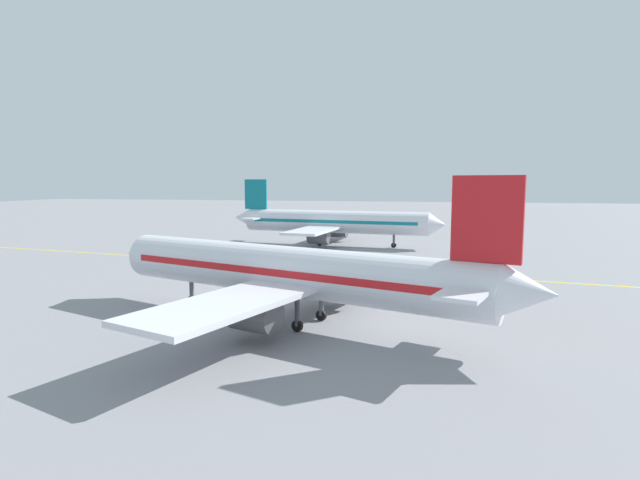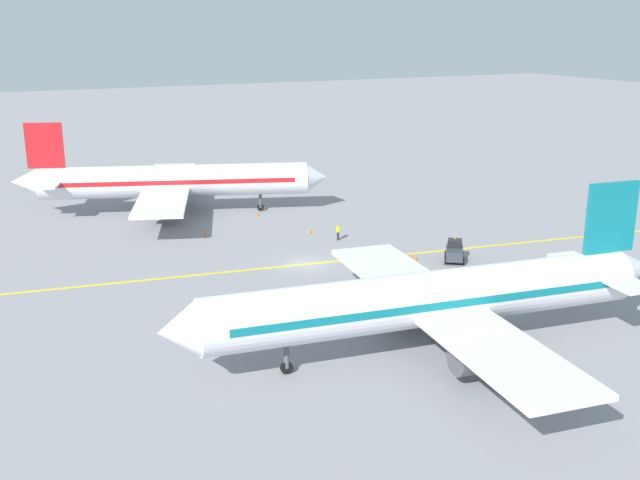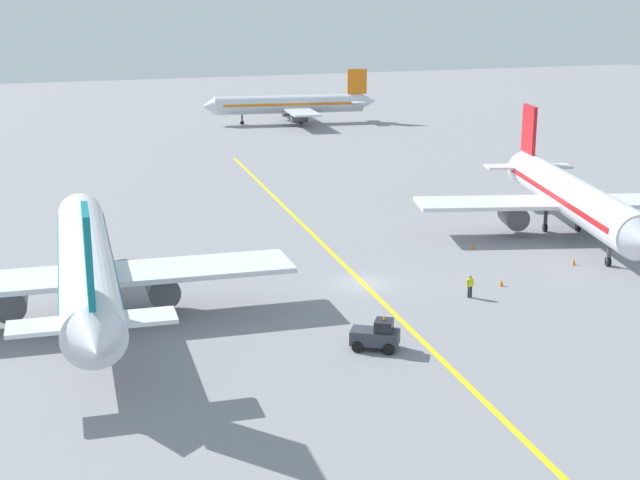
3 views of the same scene
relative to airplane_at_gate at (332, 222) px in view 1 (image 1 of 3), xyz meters
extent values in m
plane|color=gray|center=(20.67, -0.40, -3.71)|extent=(400.00, 400.00, 0.00)
cube|color=yellow|center=(20.67, -0.40, -3.71)|extent=(16.69, 118.94, 0.01)
cylinder|color=silver|center=(0.05, 0.44, 0.09)|extent=(7.06, 30.22, 3.60)
cone|color=silver|center=(1.93, 16.53, 0.09)|extent=(3.68, 2.78, 3.42)
cone|color=silver|center=(-1.86, -15.95, 0.39)|extent=(3.39, 3.33, 3.06)
cube|color=#0F727F|center=(0.05, 0.44, 0.24)|extent=(6.75, 27.24, 0.50)
cube|color=silver|center=(-0.06, -0.56, -0.63)|extent=(28.41, 8.41, 0.36)
cylinder|color=#4C4C51|center=(-5.03, 0.02, -1.88)|extent=(2.56, 3.43, 2.20)
cylinder|color=#4C4C51|center=(4.90, -1.14, -1.88)|extent=(2.56, 3.43, 2.20)
cube|color=#0F727F|center=(-1.57, -13.47, 4.39)|extent=(0.82, 4.01, 5.00)
cube|color=silver|center=(-1.52, -12.97, 0.49)|extent=(9.22, 3.43, 0.24)
cylinder|color=#4C4C51|center=(1.16, 9.97, -2.31)|extent=(0.36, 0.36, 2.00)
cylinder|color=black|center=(1.16, 9.97, -3.31)|extent=(0.37, 0.83, 0.80)
cylinder|color=#4C4C51|center=(-1.77, -1.36, -2.31)|extent=(0.36, 0.36, 2.00)
cylinder|color=black|center=(-1.77, -1.36, -3.31)|extent=(0.37, 0.83, 0.80)
cylinder|color=#4C4C51|center=(1.41, -1.73, -2.31)|extent=(0.36, 0.36, 2.00)
cylinder|color=black|center=(1.41, -1.73, -3.31)|extent=(0.37, 0.83, 0.80)
cylinder|color=silver|center=(44.36, 5.21, 0.09)|extent=(13.03, 29.57, 3.60)
cone|color=silver|center=(39.16, -10.14, 0.09)|extent=(4.01, 3.37, 3.42)
cone|color=silver|center=(49.65, 20.84, 0.39)|extent=(3.86, 3.82, 3.06)
cube|color=red|center=(44.36, 5.21, 0.24)|extent=(12.11, 26.74, 0.50)
cube|color=silver|center=(44.68, 6.15, -0.63)|extent=(28.19, 13.91, 0.36)
cylinder|color=#4C4C51|center=(49.41, 4.55, -1.88)|extent=(3.11, 3.74, 2.20)
cylinder|color=#4C4C51|center=(39.94, 7.76, -1.88)|extent=(3.11, 3.74, 2.20)
cube|color=red|center=(48.85, 18.47, 4.39)|extent=(1.62, 3.90, 5.00)
cube|color=silver|center=(48.69, 17.99, 0.49)|extent=(9.29, 5.16, 0.24)
cylinder|color=#4C4C51|center=(41.28, -3.89, -2.31)|extent=(0.36, 0.36, 2.00)
cylinder|color=black|center=(41.28, -3.89, -3.31)|extent=(0.52, 0.85, 0.80)
cylinder|color=#4C4C51|center=(46.52, 6.59, -2.31)|extent=(0.36, 0.36, 2.00)
cylinder|color=black|center=(46.52, 6.59, -3.31)|extent=(0.52, 0.85, 0.80)
cylinder|color=#4C4C51|center=(43.48, 7.61, -2.31)|extent=(0.36, 0.36, 2.00)
cylinder|color=black|center=(43.48, 7.61, -3.31)|extent=(0.52, 0.85, 0.80)
cube|color=#333842|center=(15.55, -12.92, -2.91)|extent=(3.32, 2.94, 0.90)
cube|color=black|center=(16.00, -13.23, -2.11)|extent=(1.63, 1.67, 0.70)
sphere|color=orange|center=(16.00, -13.23, -1.68)|extent=(0.16, 0.16, 0.16)
cylinder|color=black|center=(16.77, -12.85, -3.36)|extent=(0.72, 0.60, 0.70)
cylinder|color=black|center=(15.92, -14.09, -3.36)|extent=(0.72, 0.60, 0.70)
cylinder|color=black|center=(15.17, -11.74, -3.36)|extent=(0.72, 0.60, 0.70)
cylinder|color=black|center=(14.32, -12.98, -3.36)|extent=(0.72, 0.60, 0.70)
cylinder|color=#23232D|center=(26.54, -6.49, -3.28)|extent=(0.16, 0.16, 0.85)
cylinder|color=#23232D|center=(26.34, -6.48, -3.28)|extent=(0.16, 0.16, 0.85)
cube|color=#CCD819|center=(26.44, -6.48, -2.56)|extent=(0.36, 0.22, 0.60)
cylinder|color=#CCD819|center=(26.68, -6.49, -2.56)|extent=(0.10, 0.10, 0.55)
cylinder|color=#CCD819|center=(26.20, -6.48, -2.56)|extent=(0.10, 0.10, 0.55)
sphere|color=#9E7051|center=(26.44, -6.48, -2.14)|extent=(0.22, 0.22, 0.22)
cone|color=orange|center=(17.44, -9.95, -3.43)|extent=(0.32, 0.32, 0.55)
cone|color=orange|center=(30.14, -5.07, -3.43)|extent=(0.32, 0.32, 0.55)
cone|color=orange|center=(33.99, 5.05, -3.43)|extent=(0.32, 0.32, 0.55)
cone|color=orange|center=(38.89, -2.55, -3.43)|extent=(0.32, 0.32, 0.55)
camera|label=1|loc=(78.67, 15.24, 6.54)|focal=28.00mm
camera|label=2|loc=(-38.14, 26.51, 17.40)|focal=42.00mm
camera|label=3|loc=(-7.62, -59.60, 17.10)|focal=50.00mm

